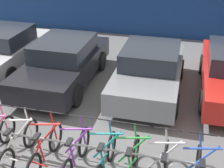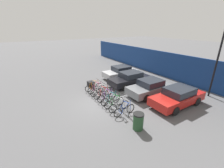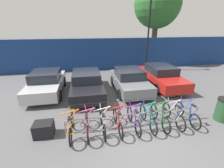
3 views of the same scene
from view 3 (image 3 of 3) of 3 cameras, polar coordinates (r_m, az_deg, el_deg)
name	(u,v)px [view 3 (image 3 of 3)]	position (r m, az deg, el deg)	size (l,w,h in m)	color
ground_plane	(140,136)	(6.13, 10.77, -18.76)	(120.00, 120.00, 0.00)	#59595B
hoarding_wall	(105,54)	(14.17, -2.76, 11.17)	(36.00, 0.16, 2.90)	navy
bike_rack	(132,115)	(6.30, 7.66, -11.65)	(5.39, 0.04, 0.57)	gray
bicycle_orange	(71,127)	(6.03, -15.26, -15.42)	(0.68, 1.71, 1.05)	black
bicycle_pink	(87,125)	(5.99, -9.46, -15.12)	(0.68, 1.71, 1.05)	black
bicycle_white	(103,123)	(6.02, -3.61, -14.67)	(0.68, 1.71, 1.05)	black
bicycle_red	(118,121)	(6.10, 2.15, -14.08)	(0.68, 1.71, 1.05)	black
bicycle_purple	(134,120)	(6.26, 8.23, -13.31)	(0.68, 1.71, 1.05)	black
bicycle_teal	(148,118)	(6.46, 13.51, -12.51)	(0.68, 1.71, 1.05)	black
bicycle_green	(160,117)	(6.67, 17.71, -11.80)	(0.68, 1.71, 1.05)	black
bicycle_silver	(173,115)	(6.97, 22.30, -10.95)	(0.68, 1.71, 1.05)	black
bicycle_blue	(187,114)	(7.32, 26.63, -10.08)	(0.68, 1.71, 1.05)	black
car_silver	(46,83)	(9.91, -23.70, 0.42)	(1.91, 3.97, 1.40)	#B7B7BC
car_black	(87,83)	(9.15, -9.61, 0.33)	(1.91, 4.30, 1.40)	black
car_grey	(129,80)	(9.58, 6.61, 1.45)	(1.91, 4.01, 1.40)	slate
car_red	(161,76)	(10.94, 18.13, 3.03)	(1.91, 4.46, 1.40)	red
lamp_post	(149,24)	(14.00, 13.97, 21.42)	(0.24, 0.44, 7.48)	black
trash_bin	(224,110)	(8.18, 36.77, -7.80)	(0.63, 0.63, 1.03)	#234728
cargo_crate	(44,129)	(6.42, -24.52, -15.39)	(0.70, 0.56, 0.55)	black
tree_behind_hoarding	(157,5)	(17.47, 16.88, 26.89)	(4.63, 4.63, 8.25)	brown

